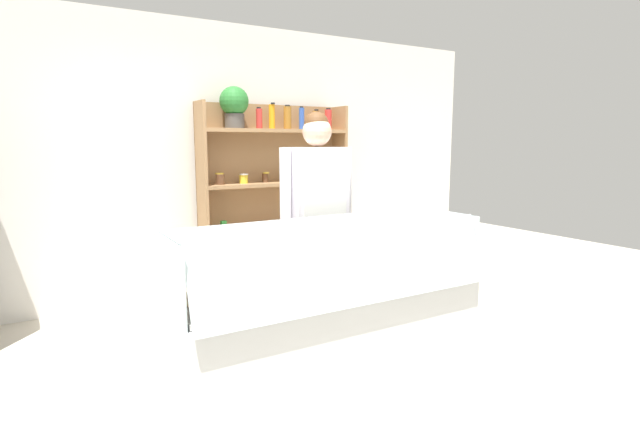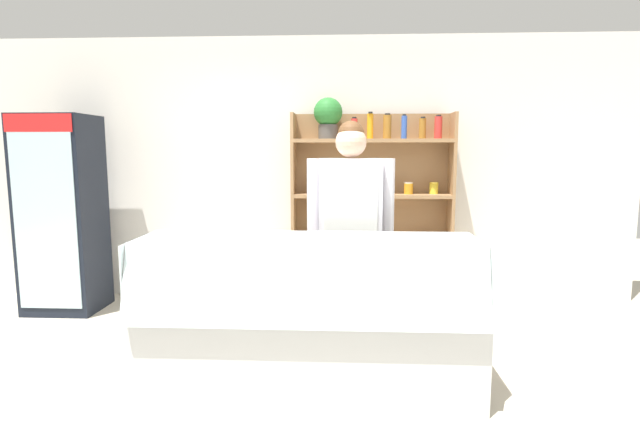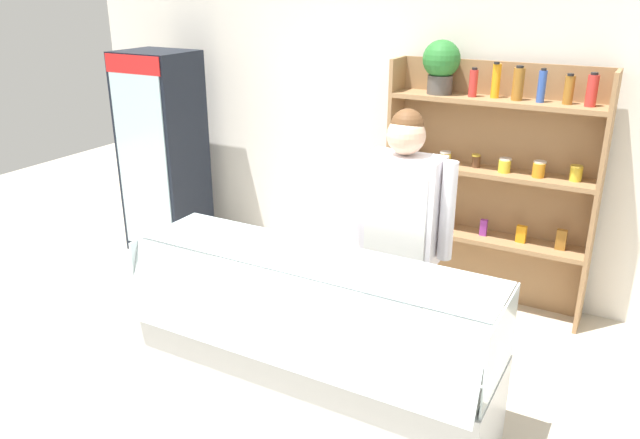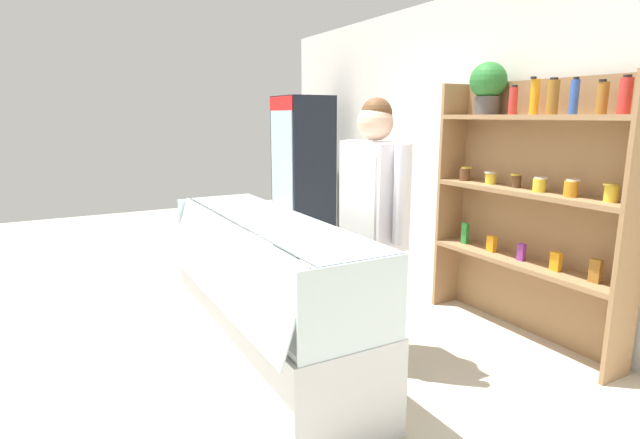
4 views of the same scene
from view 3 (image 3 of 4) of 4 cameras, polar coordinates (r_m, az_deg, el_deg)
name	(u,v)px [view 3 (image 3 of 4)]	position (r m, az deg, el deg)	size (l,w,h in m)	color
ground_plane	(281,405)	(4.05, -3.60, -16.56)	(12.00, 12.00, 0.00)	beige
back_wall	(418,125)	(5.31, 8.99, 8.56)	(6.80, 0.10, 2.70)	white
drinks_fridge	(163,154)	(6.09, -14.15, 5.85)	(0.66, 0.57, 1.89)	black
shelving_unit	(484,162)	(4.95, 14.78, 5.10)	(1.59, 0.29, 2.07)	#9E754C
deli_display_case	(310,366)	(3.82, -0.88, -13.28)	(2.18, 0.71, 1.01)	silver
shop_clerk	(402,223)	(3.89, 7.47, -0.31)	(0.66, 0.25, 1.77)	#4C4233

